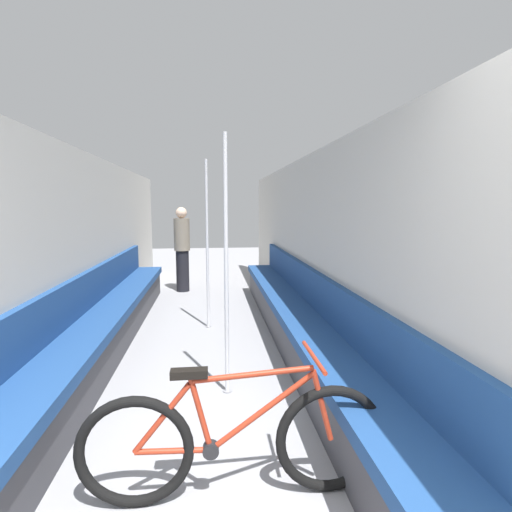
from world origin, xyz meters
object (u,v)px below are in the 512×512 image
Objects in this scene: bicycle at (235,442)px; grab_pole_near at (226,270)px; bench_seat_row_right at (297,321)px; bench_seat_row_left at (103,328)px; passenger_standing at (182,248)px; grab_pole_far at (207,247)px.

grab_pole_near is (0.01, 1.31, 0.76)m from bicycle.
bench_seat_row_left is at bearing 180.00° from bench_seat_row_right.
bench_seat_row_right is 1.56m from grab_pole_near.
bicycle is 1.07× the size of passenger_standing.
passenger_standing reaches higher than bicycle.
passenger_standing is at bearing 101.80° from grab_pole_far.
bench_seat_row_right is at bearing 88.96° from bicycle.
bench_seat_row_right is 3.93× the size of passenger_standing.
grab_pole_far is (1.15, 0.90, 0.79)m from bench_seat_row_left.
bench_seat_row_right is 2.83× the size of grab_pole_near.
bench_seat_row_left is 2.18m from bench_seat_row_right.
grab_pole_near is 1.00× the size of grab_pole_far.
passenger_standing reaches higher than bench_seat_row_right.
grab_pole_far is at bearing -12.35° from passenger_standing.
bench_seat_row_left is at bearing 141.73° from grab_pole_near.
bench_seat_row_right is at bearing -41.05° from grab_pole_far.
bench_seat_row_left and bench_seat_row_right have the same top height.
grab_pole_far is at bearing 112.02° from bicycle.
bench_seat_row_left is 3.93× the size of passenger_standing.
bench_seat_row_left is 1.00× the size of bench_seat_row_right.
grab_pole_near is (1.33, -1.05, 0.79)m from bench_seat_row_left.
bicycle is (-0.87, -2.36, 0.03)m from bench_seat_row_right.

